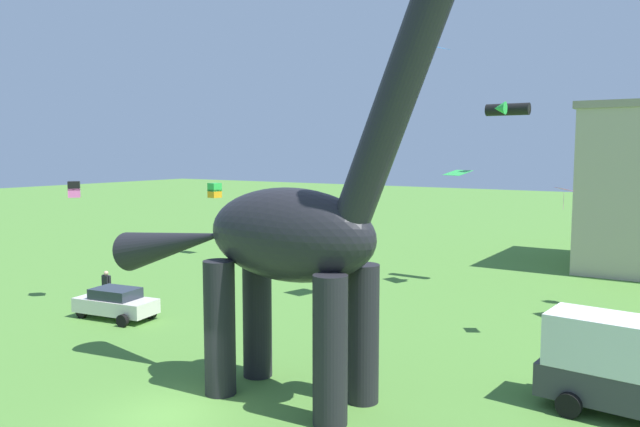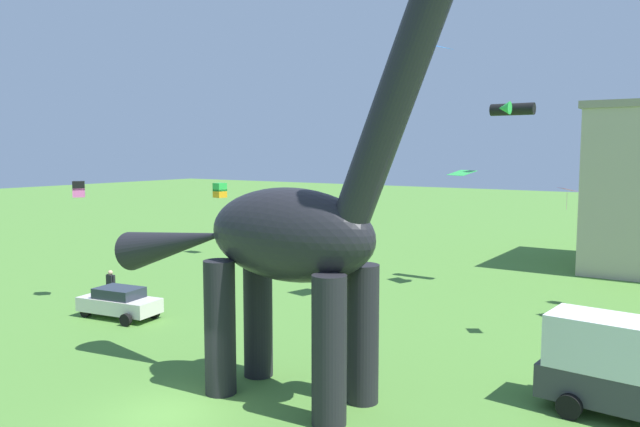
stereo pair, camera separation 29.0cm
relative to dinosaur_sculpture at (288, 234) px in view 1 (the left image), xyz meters
name	(u,v)px [view 1 (the left image)]	position (x,y,z in m)	size (l,w,h in m)	color
ground_plane	(168,415)	(-2.43, -3.32, -5.68)	(240.00, 240.00, 0.00)	#4C7F33
dinosaur_sculpture	(288,234)	(0.00, 0.00, 0.00)	(15.03, 3.18, 15.71)	black
parked_sedan_left	(116,303)	(-13.29, 3.50, -4.87)	(4.42, 2.40, 1.55)	silver
parked_box_truck	(629,367)	(10.08, 4.53, -4.03)	(5.75, 2.54, 3.20)	#38383D
person_near_flyer	(106,283)	(-16.71, 5.64, -4.63)	(0.65, 0.29, 1.73)	black
kite_mid_right	(506,109)	(0.96, 21.38, 5.30)	(2.65, 2.25, 0.77)	black
kite_drifting	(74,189)	(-17.91, 4.66, 0.67)	(0.88, 0.88, 0.89)	black
kite_trailing	(215,190)	(-22.04, 20.56, -0.40)	(0.94, 0.94, 1.18)	green
kite_far_right	(431,46)	(-0.79, 13.87, 8.19)	(1.59, 1.91, 0.36)	#287AE5
kite_mid_center	(458,173)	(-1.45, 19.86, 1.44)	(1.91, 1.75, 0.31)	green
kite_high_left	(564,189)	(6.50, 11.46, 1.14)	(0.92, 0.97, 0.97)	pink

